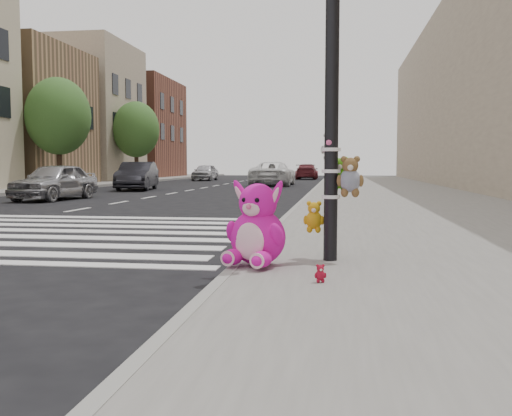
% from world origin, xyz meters
% --- Properties ---
extents(ground, '(120.00, 120.00, 0.00)m').
position_xyz_m(ground, '(0.00, 0.00, 0.00)').
color(ground, black).
rests_on(ground, ground).
extents(sidewalk_near, '(7.00, 80.00, 0.14)m').
position_xyz_m(sidewalk_near, '(5.00, 10.00, 0.07)').
color(sidewalk_near, slate).
rests_on(sidewalk_near, ground).
extents(curb_edge, '(0.12, 80.00, 0.15)m').
position_xyz_m(curb_edge, '(1.55, 10.00, 0.07)').
color(curb_edge, gray).
rests_on(curb_edge, ground).
extents(bld_far_c, '(6.00, 8.00, 8.00)m').
position_xyz_m(bld_far_c, '(-15.50, 26.00, 4.00)').
color(bld_far_c, '#9D7A53').
rests_on(bld_far_c, ground).
extents(bld_far_d, '(6.00, 8.00, 10.00)m').
position_xyz_m(bld_far_d, '(-15.50, 35.00, 5.00)').
color(bld_far_d, tan).
rests_on(bld_far_d, ground).
extents(bld_far_e, '(6.00, 10.00, 9.00)m').
position_xyz_m(bld_far_e, '(-15.50, 46.00, 4.50)').
color(bld_far_e, brown).
rests_on(bld_far_e, ground).
extents(signal_pole, '(0.71, 0.50, 4.00)m').
position_xyz_m(signal_pole, '(2.63, 1.82, 1.73)').
color(signal_pole, black).
rests_on(signal_pole, sidewalk_near).
extents(tree_far_b, '(3.20, 3.20, 5.44)m').
position_xyz_m(tree_far_b, '(-11.20, 22.00, 3.65)').
color(tree_far_b, '#382619').
rests_on(tree_far_b, sidewalk_far).
extents(tree_far_c, '(3.20, 3.20, 5.44)m').
position_xyz_m(tree_far_c, '(-11.20, 33.00, 3.65)').
color(tree_far_c, '#382619').
rests_on(tree_far_c, sidewalk_far).
extents(pink_bunny, '(0.77, 0.85, 0.98)m').
position_xyz_m(pink_bunny, '(1.79, 1.34, 0.54)').
color(pink_bunny, '#E113A5').
rests_on(pink_bunny, sidewalk_near).
extents(red_teddy, '(0.14, 0.11, 0.18)m').
position_xyz_m(red_teddy, '(2.53, 0.50, 0.23)').
color(red_teddy, maroon).
rests_on(red_teddy, sidewalk_near).
extents(car_silver_far, '(1.92, 4.00, 1.32)m').
position_xyz_m(car_silver_far, '(-7.32, 14.10, 0.66)').
color(car_silver_far, '#9D9EA2').
rests_on(car_silver_far, ground).
extents(car_dark_far, '(2.14, 4.40, 1.39)m').
position_xyz_m(car_dark_far, '(-7.12, 21.94, 0.69)').
color(car_dark_far, black).
rests_on(car_dark_far, ground).
extents(car_white_near, '(2.36, 5.10, 1.42)m').
position_xyz_m(car_white_near, '(-1.22, 28.80, 0.71)').
color(car_white_near, silver).
rests_on(car_white_near, ground).
extents(car_maroon_near, '(1.80, 4.41, 1.28)m').
position_xyz_m(car_maroon_near, '(-0.01, 43.47, 0.64)').
color(car_maroon_near, maroon).
rests_on(car_maroon_near, ground).
extents(car_silver_deep, '(1.55, 3.82, 1.30)m').
position_xyz_m(car_silver_deep, '(-7.65, 38.54, 0.65)').
color(car_silver_deep, silver).
rests_on(car_silver_deep, ground).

